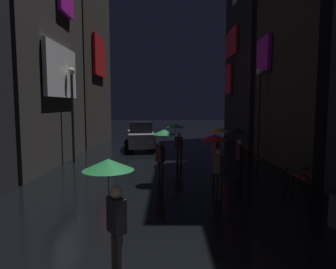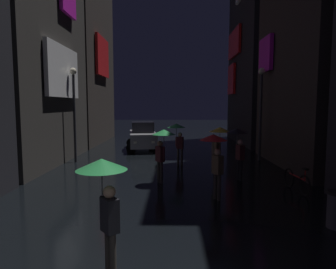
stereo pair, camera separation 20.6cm
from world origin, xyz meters
TOP-DOWN VIEW (x-y plane):
  - building_left_far at (-7.49, 22.45)m, footprint 4.25×8.89m
  - building_right_far at (7.48, 22.45)m, footprint 4.25×8.89m
  - pedestrian_midstreet_left_red at (1.57, 7.41)m, footprint 0.90×0.90m
  - pedestrian_near_crossing_yellow at (2.19, 10.62)m, footprint 0.90×0.90m
  - pedestrian_foreground_right_black at (2.87, 9.96)m, footprint 0.90×0.90m
  - pedestrian_far_right_green at (-0.17, 9.33)m, footprint 0.90×0.90m
  - pedestrian_foreground_left_green at (-0.97, 2.95)m, footprint 0.90×0.90m
  - pedestrian_midstreet_centre_green at (0.46, 12.91)m, footprint 0.90×0.90m
  - bicycle_parked_at_storefront at (4.60, 8.29)m, footprint 0.24×1.82m
  - car_distant at (-1.85, 18.17)m, footprint 2.65×4.32m
  - streetlamp_left_far at (-5.00, 13.64)m, footprint 0.36×0.36m
  - streetlamp_right_far at (5.00, 14.28)m, footprint 0.36×0.36m

SIDE VIEW (x-z plane):
  - bicycle_parked_at_storefront at x=4.60m, z-range -0.09..0.87m
  - car_distant at x=-1.85m, z-range -0.03..1.89m
  - pedestrian_midstreet_left_red at x=1.57m, z-range 0.61..2.73m
  - pedestrian_near_crossing_yellow at x=2.19m, z-range 0.61..2.73m
  - pedestrian_foreground_right_black at x=2.87m, z-range 0.61..2.73m
  - pedestrian_far_right_green at x=-0.17m, z-range 0.61..2.73m
  - pedestrian_foreground_left_green at x=-0.97m, z-range 0.61..2.73m
  - pedestrian_midstreet_centre_green at x=0.46m, z-range 0.61..2.73m
  - streetlamp_left_far at x=-5.00m, z-range 0.67..5.66m
  - streetlamp_right_far at x=5.00m, z-range 0.67..5.72m
  - building_right_far at x=7.48m, z-range 0.01..18.56m
  - building_left_far at x=-7.49m, z-range -0.01..20.41m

